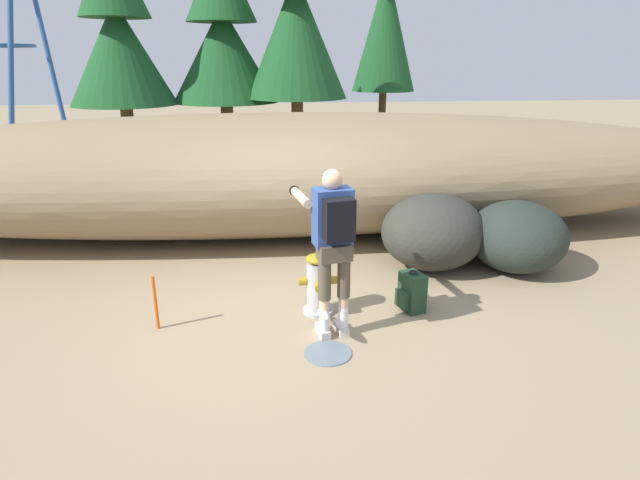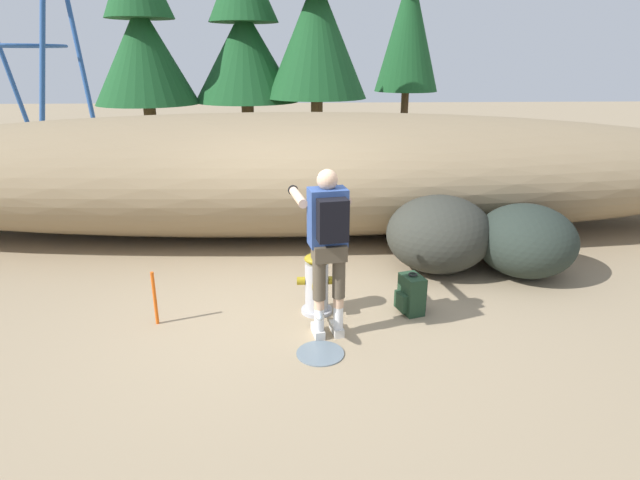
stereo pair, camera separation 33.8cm
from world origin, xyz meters
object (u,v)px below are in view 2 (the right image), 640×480
utility_worker (328,233)px  boulder_mid (439,234)px  survey_stake (155,298)px  spare_backpack (411,295)px  boulder_large (526,240)px  fire_hydrant (317,284)px

utility_worker → boulder_mid: (1.58, 1.67, -0.59)m
boulder_mid → survey_stake: size_ratio=2.40×
utility_worker → spare_backpack: bearing=-76.0°
boulder_mid → boulder_large: bearing=-11.5°
fire_hydrant → survey_stake: (-1.72, -0.19, -0.04)m
fire_hydrant → boulder_mid: 2.05m
boulder_large → boulder_mid: (-1.08, 0.22, 0.03)m
spare_backpack → boulder_mid: boulder_mid is taller
utility_worker → boulder_mid: 2.37m
utility_worker → fire_hydrant: bearing=0.1°
boulder_mid → survey_stake: bearing=-157.9°
utility_worker → boulder_mid: bearing=-53.6°
fire_hydrant → spare_backpack: 1.06m
spare_backpack → utility_worker: bearing=6.8°
utility_worker → boulder_large: utility_worker is taller
spare_backpack → boulder_mid: (0.62, 1.24, 0.29)m
fire_hydrant → survey_stake: 1.73m
boulder_large → survey_stake: bearing=-165.5°
fire_hydrant → survey_stake: size_ratio=1.24×
fire_hydrant → spare_backpack: size_ratio=1.58×
fire_hydrant → boulder_large: (2.74, 0.96, 0.13)m
spare_backpack → boulder_mid: bearing=-134.0°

